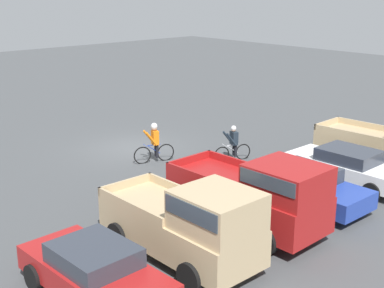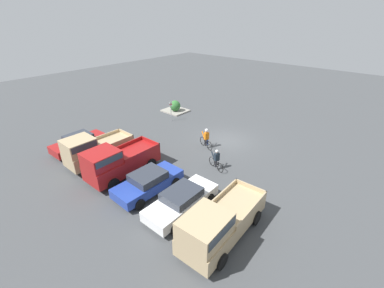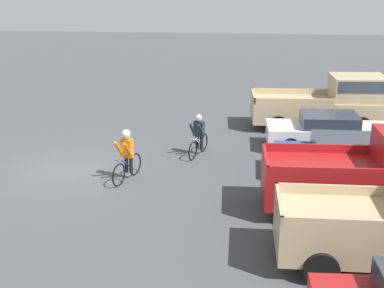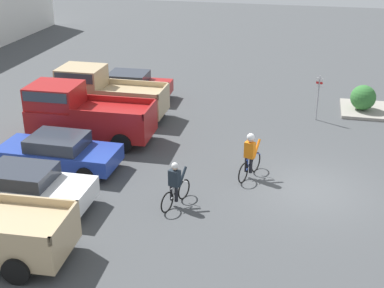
{
  "view_description": "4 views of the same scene",
  "coord_description": "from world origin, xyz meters",
  "px_view_note": "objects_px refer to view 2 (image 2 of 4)",
  "views": [
    {
      "loc": [
        13.89,
        19.28,
        7.22
      ],
      "look_at": [
        0.31,
        4.34,
        1.2
      ],
      "focal_mm": 50.0,
      "sensor_mm": 36.0,
      "label": 1
    },
    {
      "loc": [
        -11.05,
        17.4,
        10.09
      ],
      "look_at": [
        0.31,
        4.34,
        1.2
      ],
      "focal_mm": 24.0,
      "sensor_mm": 36.0,
      "label": 2
    },
    {
      "loc": [
        16.51,
        5.78,
        6.61
      ],
      "look_at": [
        0.31,
        4.34,
        1.2
      ],
      "focal_mm": 50.0,
      "sensor_mm": 36.0,
      "label": 3
    },
    {
      "loc": [
        -16.9,
        0.44,
        8.92
      ],
      "look_at": [
        0.31,
        4.34,
        1.2
      ],
      "focal_mm": 50.0,
      "sensor_mm": 36.0,
      "label": 4
    }
  ],
  "objects_px": {
    "pickup_truck_1": "(117,161)",
    "sedan_2": "(79,142)",
    "sedan_0": "(182,200)",
    "sedan_1": "(148,182)",
    "fire_lane_sign": "(171,109)",
    "pickup_truck_0": "(218,223)",
    "cyclist_1": "(216,159)",
    "cyclist_0": "(206,138)",
    "pickup_truck_2": "(94,149)",
    "shrub": "(175,106)"
  },
  "relations": [
    {
      "from": "pickup_truck_1",
      "to": "sedan_2",
      "type": "distance_m",
      "value": 5.63
    },
    {
      "from": "sedan_0",
      "to": "sedan_1",
      "type": "xyz_separation_m",
      "value": [
        2.8,
        0.06,
        -0.02
      ]
    },
    {
      "from": "fire_lane_sign",
      "to": "sedan_1",
      "type": "bearing_deg",
      "value": 128.33
    },
    {
      "from": "pickup_truck_0",
      "to": "sedan_0",
      "type": "xyz_separation_m",
      "value": [
        2.83,
        -0.49,
        -0.46
      ]
    },
    {
      "from": "pickup_truck_0",
      "to": "cyclist_1",
      "type": "height_order",
      "value": "pickup_truck_0"
    },
    {
      "from": "cyclist_0",
      "to": "sedan_2",
      "type": "bearing_deg",
      "value": 43.76
    },
    {
      "from": "pickup_truck_1",
      "to": "pickup_truck_2",
      "type": "relative_size",
      "value": 1.05
    },
    {
      "from": "pickup_truck_0",
      "to": "sedan_1",
      "type": "relative_size",
      "value": 1.25
    },
    {
      "from": "sedan_0",
      "to": "pickup_truck_1",
      "type": "bearing_deg",
      "value": 3.38
    },
    {
      "from": "cyclist_0",
      "to": "sedan_0",
      "type": "bearing_deg",
      "value": 118.23
    },
    {
      "from": "pickup_truck_2",
      "to": "cyclist_0",
      "type": "distance_m",
      "value": 8.77
    },
    {
      "from": "pickup_truck_1",
      "to": "sedan_1",
      "type": "bearing_deg",
      "value": -174.53
    },
    {
      "from": "pickup_truck_0",
      "to": "pickup_truck_1",
      "type": "relative_size",
      "value": 1.08
    },
    {
      "from": "pickup_truck_0",
      "to": "shrub",
      "type": "relative_size",
      "value": 4.68
    },
    {
      "from": "pickup_truck_0",
      "to": "sedan_2",
      "type": "bearing_deg",
      "value": -1.18
    },
    {
      "from": "sedan_1",
      "to": "fire_lane_sign",
      "type": "xyz_separation_m",
      "value": [
        7.38,
        -9.33,
        0.6
      ]
    },
    {
      "from": "pickup_truck_2",
      "to": "shrub",
      "type": "height_order",
      "value": "pickup_truck_2"
    },
    {
      "from": "sedan_0",
      "to": "fire_lane_sign",
      "type": "distance_m",
      "value": 13.77
    },
    {
      "from": "sedan_1",
      "to": "pickup_truck_2",
      "type": "distance_m",
      "value": 5.64
    },
    {
      "from": "sedan_1",
      "to": "sedan_2",
      "type": "relative_size",
      "value": 1.03
    },
    {
      "from": "pickup_truck_2",
      "to": "fire_lane_sign",
      "type": "xyz_separation_m",
      "value": [
        1.78,
        -9.73,
        0.09
      ]
    },
    {
      "from": "pickup_truck_2",
      "to": "cyclist_0",
      "type": "xyz_separation_m",
      "value": [
        -4.67,
        -7.42,
        -0.31
      ]
    },
    {
      "from": "cyclist_1",
      "to": "sedan_0",
      "type": "bearing_deg",
      "value": 103.36
    },
    {
      "from": "sedan_2",
      "to": "shrub",
      "type": "xyz_separation_m",
      "value": [
        0.48,
        -11.59,
        0.04
      ]
    },
    {
      "from": "pickup_truck_2",
      "to": "shrub",
      "type": "bearing_deg",
      "value": -74.54
    },
    {
      "from": "sedan_1",
      "to": "cyclist_0",
      "type": "height_order",
      "value": "cyclist_0"
    },
    {
      "from": "sedan_2",
      "to": "fire_lane_sign",
      "type": "height_order",
      "value": "fire_lane_sign"
    },
    {
      "from": "sedan_0",
      "to": "pickup_truck_1",
      "type": "height_order",
      "value": "pickup_truck_1"
    },
    {
      "from": "pickup_truck_1",
      "to": "shrub",
      "type": "relative_size",
      "value": 4.31
    },
    {
      "from": "pickup_truck_1",
      "to": "cyclist_0",
      "type": "height_order",
      "value": "pickup_truck_1"
    },
    {
      "from": "pickup_truck_1",
      "to": "fire_lane_sign",
      "type": "xyz_separation_m",
      "value": [
        4.58,
        -9.59,
        0.07
      ]
    },
    {
      "from": "pickup_truck_1",
      "to": "cyclist_0",
      "type": "bearing_deg",
      "value": -104.31
    },
    {
      "from": "sedan_1",
      "to": "fire_lane_sign",
      "type": "bearing_deg",
      "value": -51.67
    },
    {
      "from": "pickup_truck_0",
      "to": "pickup_truck_2",
      "type": "relative_size",
      "value": 1.14
    },
    {
      "from": "pickup_truck_1",
      "to": "sedan_2",
      "type": "height_order",
      "value": "pickup_truck_1"
    },
    {
      "from": "cyclist_0",
      "to": "shrub",
      "type": "bearing_deg",
      "value": -29.18
    },
    {
      "from": "sedan_0",
      "to": "pickup_truck_2",
      "type": "height_order",
      "value": "pickup_truck_2"
    },
    {
      "from": "pickup_truck_1",
      "to": "fire_lane_sign",
      "type": "distance_m",
      "value": 10.63
    },
    {
      "from": "pickup_truck_2",
      "to": "cyclist_1",
      "type": "height_order",
      "value": "pickup_truck_2"
    },
    {
      "from": "pickup_truck_0",
      "to": "pickup_truck_1",
      "type": "distance_m",
      "value": 8.42
    },
    {
      "from": "sedan_0",
      "to": "cyclist_1",
      "type": "bearing_deg",
      "value": -76.64
    },
    {
      "from": "sedan_2",
      "to": "fire_lane_sign",
      "type": "distance_m",
      "value": 9.53
    },
    {
      "from": "sedan_2",
      "to": "shrub",
      "type": "bearing_deg",
      "value": -87.63
    },
    {
      "from": "sedan_0",
      "to": "fire_lane_sign",
      "type": "bearing_deg",
      "value": -42.32
    },
    {
      "from": "shrub",
      "to": "sedan_0",
      "type": "bearing_deg",
      "value": 135.72
    },
    {
      "from": "pickup_truck_0",
      "to": "sedan_0",
      "type": "height_order",
      "value": "pickup_truck_0"
    },
    {
      "from": "cyclist_1",
      "to": "pickup_truck_1",
      "type": "bearing_deg",
      "value": 49.32
    },
    {
      "from": "cyclist_0",
      "to": "cyclist_1",
      "type": "height_order",
      "value": "cyclist_0"
    },
    {
      "from": "pickup_truck_0",
      "to": "fire_lane_sign",
      "type": "xyz_separation_m",
      "value": [
        13.0,
        -9.75,
        0.12
      ]
    },
    {
      "from": "fire_lane_sign",
      "to": "pickup_truck_2",
      "type": "bearing_deg",
      "value": 100.34
    }
  ]
}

